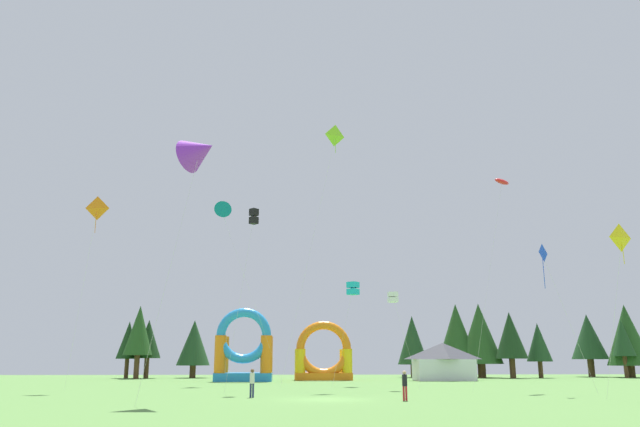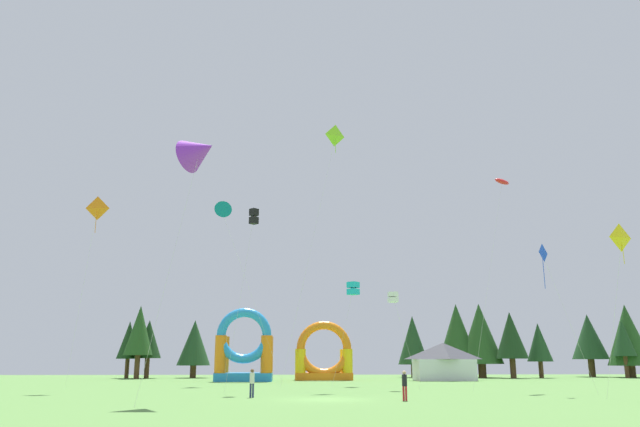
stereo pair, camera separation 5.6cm
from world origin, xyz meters
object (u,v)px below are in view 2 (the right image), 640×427
object	(u,v)px
kite_cyan_box	(353,288)
inflatable_blue_arch	(244,353)
kite_yellow_diamond	(623,239)
person_far_side	(252,380)
kite_lime_diamond	(336,137)
inflatable_orange_dome	(324,360)
kite_black_box	(254,217)
kite_white_box	(393,297)
kite_teal_delta	(222,212)
kite_orange_diamond	(96,210)
kite_purple_delta	(200,151)
kite_blue_diamond	(542,255)
person_near_camera	(405,383)
kite_red_parafoil	(502,182)
festival_tent	(444,362)

from	to	relation	value
kite_cyan_box	inflatable_blue_arch	world-z (taller)	kite_cyan_box
kite_yellow_diamond	person_far_side	bearing A→B (deg)	170.66
kite_lime_diamond	inflatable_orange_dome	xyz separation A→B (m)	(0.03, 20.48, -19.17)
kite_black_box	kite_cyan_box	bearing A→B (deg)	52.66
kite_white_box	kite_teal_delta	size ratio (longest dim) A/B	0.43
kite_orange_diamond	kite_purple_delta	distance (m)	15.88
kite_lime_diamond	kite_blue_diamond	bearing A→B (deg)	-34.47
person_near_camera	inflatable_blue_arch	xyz separation A→B (m)	(-11.39, 32.08, 1.96)
kite_red_parafoil	inflatable_blue_arch	world-z (taller)	kite_red_parafoil
kite_white_box	person_far_side	xyz separation A→B (m)	(-10.54, -9.56, -6.11)
kite_orange_diamond	festival_tent	size ratio (longest dim) A/B	2.30
kite_lime_diamond	person_far_side	world-z (taller)	kite_lime_diamond
kite_yellow_diamond	kite_teal_delta	size ratio (longest dim) A/B	0.57
kite_red_parafoil	kite_blue_diamond	distance (m)	9.63
kite_orange_diamond	kite_teal_delta	xyz separation A→B (m)	(8.47, 12.27, 2.88)
inflatable_orange_dome	festival_tent	world-z (taller)	inflatable_orange_dome
kite_purple_delta	festival_tent	world-z (taller)	kite_purple_delta
person_far_side	kite_cyan_box	bearing A→B (deg)	-95.69
inflatable_orange_dome	festival_tent	bearing A→B (deg)	-9.30
kite_orange_diamond	inflatable_blue_arch	world-z (taller)	kite_orange_diamond
kite_blue_diamond	person_near_camera	size ratio (longest dim) A/B	6.00
kite_black_box	person_near_camera	xyz separation A→B (m)	(9.34, -9.30, -11.74)
person_far_side	kite_white_box	bearing A→B (deg)	-117.99
kite_blue_diamond	kite_yellow_diamond	bearing A→B (deg)	-66.73
kite_cyan_box	festival_tent	size ratio (longest dim) A/B	1.47
person_far_side	kite_blue_diamond	bearing A→B (deg)	-153.65
kite_blue_diamond	kite_purple_delta	distance (m)	24.53
kite_orange_diamond	kite_white_box	bearing A→B (deg)	2.68
inflatable_blue_arch	kite_blue_diamond	bearing A→B (deg)	-49.43
kite_white_box	inflatable_orange_dome	size ratio (longest dim) A/B	1.15
kite_teal_delta	festival_tent	size ratio (longest dim) A/B	2.80
kite_orange_diamond	kite_lime_diamond	bearing A→B (deg)	9.55
kite_teal_delta	person_near_camera	distance (m)	31.88
kite_orange_diamond	festival_tent	distance (m)	40.76
kite_red_parafoil	person_far_side	size ratio (longest dim) A/B	9.92
kite_cyan_box	inflatable_orange_dome	distance (m)	16.55
kite_orange_diamond	kite_cyan_box	world-z (taller)	kite_orange_diamond
kite_red_parafoil	kite_cyan_box	bearing A→B (deg)	144.21
kite_black_box	kite_yellow_diamond	bearing A→B (deg)	-22.33
inflatable_orange_dome	festival_tent	xyz separation A→B (m)	(13.27, -2.17, -0.22)
kite_yellow_diamond	inflatable_blue_arch	world-z (taller)	kite_yellow_diamond
person_far_side	inflatable_orange_dome	size ratio (longest dim) A/B	0.26
kite_lime_diamond	kite_cyan_box	size ratio (longest dim) A/B	2.40
kite_teal_delta	kite_blue_diamond	bearing A→B (deg)	-36.97
kite_red_parafoil	kite_blue_diamond	xyz separation A→B (m)	(0.14, -6.36, -7.23)
kite_lime_diamond	person_near_camera	distance (m)	25.66
kite_black_box	festival_tent	bearing A→B (deg)	50.53
kite_lime_diamond	kite_red_parafoil	bearing A→B (deg)	-12.67
kite_yellow_diamond	inflatable_orange_dome	world-z (taller)	kite_yellow_diamond
kite_cyan_box	person_near_camera	size ratio (longest dim) A/B	5.59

